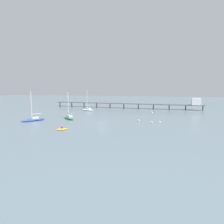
{
  "coord_description": "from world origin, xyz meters",
  "views": [
    {
      "loc": [
        17.99,
        -63.81,
        11.6
      ],
      "look_at": [
        0.0,
        16.34,
        1.5
      ],
      "focal_mm": 32.12,
      "sensor_mm": 36.0,
      "label": 1
    }
  ],
  "objects_px": {
    "pier": "(152,103)",
    "mooring_buoy_outer": "(152,122)",
    "dinghy_yellow": "(62,129)",
    "mooring_buoy_inner": "(139,121)",
    "sailboat_green": "(69,117)",
    "sailboat_white": "(88,109)",
    "sailboat_blue": "(33,119)",
    "mooring_buoy_mid": "(152,113)",
    "mooring_buoy_far": "(160,122)"
  },
  "relations": [
    {
      "from": "mooring_buoy_outer",
      "to": "sailboat_green",
      "type": "bearing_deg",
      "value": 176.54
    },
    {
      "from": "mooring_buoy_outer",
      "to": "dinghy_yellow",
      "type": "bearing_deg",
      "value": -146.08
    },
    {
      "from": "mooring_buoy_mid",
      "to": "mooring_buoy_far",
      "type": "xyz_separation_m",
      "value": [
        3.1,
        -24.1,
        -0.09
      ]
    },
    {
      "from": "mooring_buoy_far",
      "to": "mooring_buoy_mid",
      "type": "bearing_deg",
      "value": 97.32
    },
    {
      "from": "sailboat_white",
      "to": "mooring_buoy_inner",
      "type": "distance_m",
      "value": 38.08
    },
    {
      "from": "sailboat_white",
      "to": "dinghy_yellow",
      "type": "distance_m",
      "value": 45.3
    },
    {
      "from": "sailboat_white",
      "to": "sailboat_blue",
      "type": "relative_size",
      "value": 1.02
    },
    {
      "from": "sailboat_blue",
      "to": "dinghy_yellow",
      "type": "height_order",
      "value": "sailboat_blue"
    },
    {
      "from": "mooring_buoy_mid",
      "to": "mooring_buoy_inner",
      "type": "relative_size",
      "value": 1.29
    },
    {
      "from": "pier",
      "to": "mooring_buoy_mid",
      "type": "bearing_deg",
      "value": -88.92
    },
    {
      "from": "sailboat_blue",
      "to": "sailboat_green",
      "type": "relative_size",
      "value": 1.03
    },
    {
      "from": "dinghy_yellow",
      "to": "pier",
      "type": "bearing_deg",
      "value": 68.9
    },
    {
      "from": "mooring_buoy_far",
      "to": "mooring_buoy_inner",
      "type": "bearing_deg",
      "value": 168.67
    },
    {
      "from": "mooring_buoy_inner",
      "to": "mooring_buoy_far",
      "type": "distance_m",
      "value": 7.14
    },
    {
      "from": "pier",
      "to": "mooring_buoy_outer",
      "type": "relative_size",
      "value": 159.69
    },
    {
      "from": "sailboat_blue",
      "to": "mooring_buoy_far",
      "type": "distance_m",
      "value": 43.33
    },
    {
      "from": "mooring_buoy_inner",
      "to": "sailboat_green",
      "type": "bearing_deg",
      "value": -178.8
    },
    {
      "from": "sailboat_green",
      "to": "mooring_buoy_inner",
      "type": "distance_m",
      "value": 25.55
    },
    {
      "from": "mooring_buoy_inner",
      "to": "mooring_buoy_far",
      "type": "height_order",
      "value": "mooring_buoy_inner"
    },
    {
      "from": "sailboat_green",
      "to": "mooring_buoy_far",
      "type": "height_order",
      "value": "sailboat_green"
    },
    {
      "from": "pier",
      "to": "dinghy_yellow",
      "type": "distance_m",
      "value": 63.88
    },
    {
      "from": "mooring_buoy_outer",
      "to": "mooring_buoy_mid",
      "type": "xyz_separation_m",
      "value": [
        -0.55,
        25.05,
        0.14
      ]
    },
    {
      "from": "pier",
      "to": "mooring_buoy_outer",
      "type": "height_order",
      "value": "pier"
    },
    {
      "from": "sailboat_white",
      "to": "sailboat_green",
      "type": "distance_m",
      "value": 26.75
    },
    {
      "from": "sailboat_green",
      "to": "mooring_buoy_mid",
      "type": "distance_m",
      "value": 37.51
    },
    {
      "from": "sailboat_white",
      "to": "mooring_buoy_inner",
      "type": "xyz_separation_m",
      "value": [
        27.7,
        -26.13,
        -0.37
      ]
    },
    {
      "from": "pier",
      "to": "mooring_buoy_mid",
      "type": "height_order",
      "value": "pier"
    },
    {
      "from": "pier",
      "to": "mooring_buoy_inner",
      "type": "bearing_deg",
      "value": -94.94
    },
    {
      "from": "sailboat_white",
      "to": "mooring_buoy_far",
      "type": "bearing_deg",
      "value": -38.43
    },
    {
      "from": "sailboat_blue",
      "to": "mooring_buoy_far",
      "type": "relative_size",
      "value": 16.54
    },
    {
      "from": "sailboat_blue",
      "to": "sailboat_green",
      "type": "xyz_separation_m",
      "value": [
        10.44,
        6.32,
        0.08
      ]
    },
    {
      "from": "dinghy_yellow",
      "to": "mooring_buoy_mid",
      "type": "relative_size",
      "value": 4.1
    },
    {
      "from": "pier",
      "to": "mooring_buoy_mid",
      "type": "relative_size",
      "value": 103.51
    },
    {
      "from": "sailboat_green",
      "to": "mooring_buoy_far",
      "type": "relative_size",
      "value": 15.99
    },
    {
      "from": "mooring_buoy_outer",
      "to": "mooring_buoy_inner",
      "type": "xyz_separation_m",
      "value": [
        -4.45,
        2.35,
        0.05
      ]
    },
    {
      "from": "sailboat_white",
      "to": "mooring_buoy_mid",
      "type": "relative_size",
      "value": 13.02
    },
    {
      "from": "sailboat_green",
      "to": "mooring_buoy_outer",
      "type": "relative_size",
      "value": 18.98
    },
    {
      "from": "sailboat_blue",
      "to": "mooring_buoy_outer",
      "type": "bearing_deg",
      "value": 6.35
    },
    {
      "from": "mooring_buoy_outer",
      "to": "mooring_buoy_mid",
      "type": "relative_size",
      "value": 0.65
    },
    {
      "from": "mooring_buoy_inner",
      "to": "mooring_buoy_outer",
      "type": "bearing_deg",
      "value": -27.84
    },
    {
      "from": "sailboat_green",
      "to": "mooring_buoy_inner",
      "type": "xyz_separation_m",
      "value": [
        25.54,
        0.54,
        -0.38
      ]
    },
    {
      "from": "pier",
      "to": "dinghy_yellow",
      "type": "bearing_deg",
      "value": -111.1
    },
    {
      "from": "mooring_buoy_outer",
      "to": "mooring_buoy_inner",
      "type": "distance_m",
      "value": 5.03
    },
    {
      "from": "mooring_buoy_inner",
      "to": "pier",
      "type": "bearing_deg",
      "value": 85.06
    },
    {
      "from": "dinghy_yellow",
      "to": "sailboat_green",
      "type": "bearing_deg",
      "value": 108.93
    },
    {
      "from": "mooring_buoy_far",
      "to": "sailboat_white",
      "type": "bearing_deg",
      "value": 141.57
    },
    {
      "from": "mooring_buoy_outer",
      "to": "mooring_buoy_mid",
      "type": "bearing_deg",
      "value": 91.25
    },
    {
      "from": "pier",
      "to": "mooring_buoy_inner",
      "type": "relative_size",
      "value": 133.49
    },
    {
      "from": "sailboat_white",
      "to": "dinghy_yellow",
      "type": "relative_size",
      "value": 3.18
    },
    {
      "from": "sailboat_green",
      "to": "mooring_buoy_far",
      "type": "bearing_deg",
      "value": -1.53
    }
  ]
}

